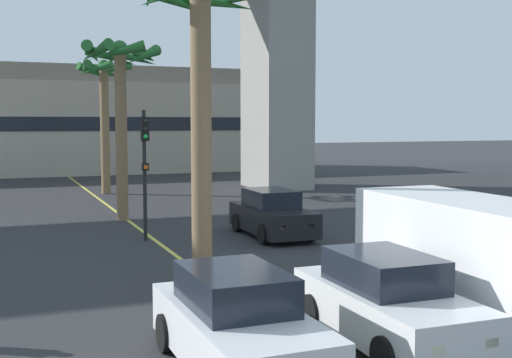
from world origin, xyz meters
TOP-DOWN VIEW (x-y plane):
  - lane_stripe_center at (0.00, 24.00)m, footprint 0.14×56.00m
  - pier_building_backdrop at (0.00, 53.44)m, footprint 33.44×8.04m
  - car_queue_front at (-1.35, 11.38)m, footprint 1.85×4.11m
  - car_queue_second at (1.46, 11.58)m, footprint 1.90×4.13m
  - car_queue_third at (3.84, 22.17)m, footprint 1.90×4.13m
  - delivery_van at (3.63, 12.13)m, footprint 2.25×5.29m
  - traffic_light_median_far at (-0.30, 22.80)m, footprint 0.24×0.37m
  - palm_tree_near_median at (0.69, 37.41)m, footprint 2.92×3.02m
  - palm_tree_mid_median at (-0.31, 16.63)m, footprint 3.21×3.35m
  - palm_tree_far_median at (-0.14, 27.77)m, footprint 3.18×3.27m

SIDE VIEW (x-z plane):
  - lane_stripe_center at x=0.00m, z-range 0.00..0.01m
  - car_queue_front at x=-1.35m, z-range -0.06..1.50m
  - car_queue_second at x=1.46m, z-range -0.06..1.50m
  - car_queue_third at x=3.84m, z-range -0.06..1.50m
  - delivery_van at x=3.63m, z-range 0.11..2.47m
  - traffic_light_median_far at x=-0.30m, z-range 0.61..4.81m
  - pier_building_backdrop at x=0.00m, z-range -0.06..7.84m
  - palm_tree_near_median at x=0.69m, z-range 1.78..8.86m
  - palm_tree_far_median at x=-0.14m, z-range 1.96..8.91m
  - palm_tree_mid_median at x=-0.31m, z-range 1.90..9.13m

